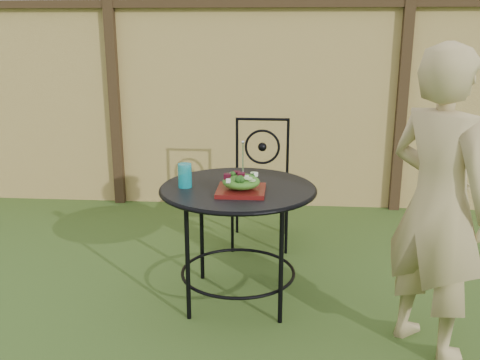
{
  "coord_description": "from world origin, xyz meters",
  "views": [
    {
      "loc": [
        0.26,
        -2.68,
        1.6
      ],
      "look_at": [
        0.01,
        0.35,
        0.75
      ],
      "focal_mm": 40.0,
      "sensor_mm": 36.0,
      "label": 1
    }
  ],
  "objects_px": {
    "patio_chair": "(261,179)",
    "salad_plate": "(241,191)",
    "patio_table": "(238,209)",
    "diner": "(438,205)"
  },
  "relations": [
    {
      "from": "patio_chair",
      "to": "salad_plate",
      "type": "distance_m",
      "value": 1.13
    },
    {
      "from": "patio_table",
      "to": "salad_plate",
      "type": "height_order",
      "value": "salad_plate"
    },
    {
      "from": "patio_table",
      "to": "salad_plate",
      "type": "xyz_separation_m",
      "value": [
        0.03,
        -0.12,
        0.15
      ]
    },
    {
      "from": "diner",
      "to": "salad_plate",
      "type": "distance_m",
      "value": 1.04
    },
    {
      "from": "patio_table",
      "to": "diner",
      "type": "distance_m",
      "value": 1.12
    },
    {
      "from": "diner",
      "to": "patio_chair",
      "type": "bearing_deg",
      "value": -4.15
    },
    {
      "from": "patio_table",
      "to": "patio_chair",
      "type": "relative_size",
      "value": 0.97
    },
    {
      "from": "patio_table",
      "to": "salad_plate",
      "type": "bearing_deg",
      "value": -76.74
    },
    {
      "from": "patio_table",
      "to": "patio_chair",
      "type": "bearing_deg",
      "value": 84.46
    },
    {
      "from": "patio_table",
      "to": "patio_chair",
      "type": "height_order",
      "value": "patio_chair"
    }
  ]
}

